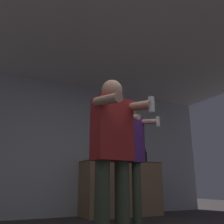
{
  "coord_description": "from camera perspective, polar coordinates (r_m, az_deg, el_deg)",
  "views": [
    {
      "loc": [
        -1.12,
        -1.4,
        0.57
      ],
      "look_at": [
        -0.1,
        0.63,
        1.23
      ],
      "focal_mm": 40.0,
      "sensor_mm": 36.0,
      "label": 1
    }
  ],
  "objects": [
    {
      "name": "wall_back",
      "position": [
        4.91,
        -13.27,
        -7.51
      ],
      "size": [
        7.0,
        0.06,
        2.55
      ],
      "color": "#B2B7BC",
      "rests_on": "ground_plane"
    },
    {
      "name": "ceiling_slab",
      "position": [
        3.82,
        -5.71,
        15.59
      ],
      "size": [
        7.0,
        3.82,
        0.05
      ],
      "color": "silver",
      "rests_on": "wall_back"
    },
    {
      "name": "counter",
      "position": [
        5.01,
        2.09,
        -17.03
      ],
      "size": [
        1.55,
        0.63,
        0.99
      ],
      "color": "#997551",
      "rests_on": "ground_plane"
    },
    {
      "name": "bottle_green_wine",
      "position": [
        5.28,
        7.63,
        -10.11
      ],
      "size": [
        0.07,
        0.07,
        0.3
      ],
      "color": "black",
      "rests_on": "counter"
    },
    {
      "name": "bottle_clear_vodka",
      "position": [
        4.89,
        -0.01,
        -10.01
      ],
      "size": [
        0.09,
        0.09,
        0.28
      ],
      "color": "#194723",
      "rests_on": "counter"
    },
    {
      "name": "bottle_red_label",
      "position": [
        4.95,
        1.43,
        -9.95
      ],
      "size": [
        0.09,
        0.09,
        0.3
      ],
      "color": "#563314",
      "rests_on": "counter"
    },
    {
      "name": "person_woman_foreground",
      "position": [
        2.28,
        0.18,
        -8.02
      ],
      "size": [
        0.46,
        0.51,
        1.55
      ],
      "color": "#38422D",
      "rests_on": "ground_plane"
    },
    {
      "name": "person_man_side",
      "position": [
        3.5,
        4.26,
        -8.37
      ],
      "size": [
        0.52,
        0.55,
        1.74
      ],
      "color": "#38422D",
      "rests_on": "ground_plane"
    }
  ]
}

